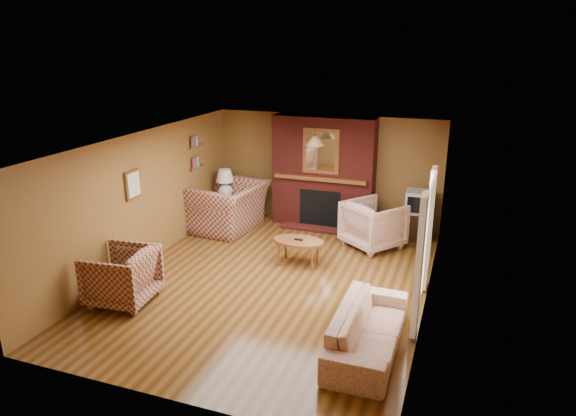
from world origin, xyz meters
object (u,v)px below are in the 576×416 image
at_px(fireplace, 323,173).
at_px(floral_armchair, 374,224).
at_px(plaid_armchair, 122,276).
at_px(coffee_table, 299,243).
at_px(table_lamp, 225,182).
at_px(crt_tv, 418,202).
at_px(floral_sofa, 368,329).
at_px(side_table, 226,210).
at_px(plaid_loveseat, 228,206).
at_px(tv_stand, 416,226).

height_order(fireplace, floral_armchair, fireplace).
relative_size(plaid_armchair, coffee_table, 1.03).
bearing_deg(fireplace, table_lamp, -165.71).
bearing_deg(plaid_armchair, crt_tv, 131.54).
distance_m(fireplace, table_lamp, 2.18).
relative_size(plaid_armchair, floral_sofa, 0.47).
bearing_deg(side_table, crt_tv, 4.74).
height_order(coffee_table, crt_tv, crt_tv).
relative_size(plaid_loveseat, plaid_armchair, 1.62).
xyz_separation_m(fireplace, table_lamp, (-2.10, -0.53, -0.26)).
distance_m(fireplace, coffee_table, 2.34).
height_order(floral_armchair, side_table, floral_armchair).
relative_size(tv_stand, crt_tv, 1.12).
height_order(plaid_loveseat, side_table, plaid_loveseat).
xyz_separation_m(table_lamp, crt_tv, (4.15, 0.34, -0.12)).
bearing_deg(side_table, fireplace, 14.29).
relative_size(floral_armchair, coffee_table, 1.09).
relative_size(floral_sofa, coffee_table, 2.16).
height_order(coffee_table, table_lamp, table_lamp).
distance_m(plaid_armchair, floral_armchair, 4.82).
relative_size(plaid_loveseat, coffee_table, 1.66).
bearing_deg(crt_tv, floral_sofa, -92.01).
distance_m(fireplace, floral_sofa, 4.93).
relative_size(table_lamp, crt_tv, 1.26).
relative_size(side_table, tv_stand, 0.98).
bearing_deg(plaid_loveseat, table_lamp, -143.05).
bearing_deg(tv_stand, floral_armchair, -137.56).
xyz_separation_m(plaid_loveseat, coffee_table, (2.03, -1.26, -0.09)).
bearing_deg(tv_stand, plaid_armchair, -133.67).
height_order(fireplace, coffee_table, fireplace).
height_order(plaid_loveseat, plaid_armchair, plaid_loveseat).
xyz_separation_m(floral_armchair, tv_stand, (0.76, 0.71, -0.18)).
height_order(floral_armchair, tv_stand, floral_armchair).
distance_m(plaid_loveseat, table_lamp, 0.63).
xyz_separation_m(plaid_armchair, table_lamp, (-0.15, 3.93, 0.49)).
xyz_separation_m(fireplace, plaid_loveseat, (-1.85, -0.94, -0.68)).
height_order(fireplace, side_table, fireplace).
bearing_deg(floral_sofa, side_table, 45.47).
distance_m(plaid_armchair, floral_sofa, 3.85).
relative_size(floral_armchair, tv_stand, 1.77).
xyz_separation_m(plaid_armchair, coffee_table, (2.13, 2.26, -0.02)).
xyz_separation_m(plaid_loveseat, floral_armchair, (3.14, 0.05, -0.04)).
xyz_separation_m(tv_stand, crt_tv, (0.00, -0.01, 0.51)).
distance_m(plaid_loveseat, coffee_table, 2.39).
bearing_deg(tv_stand, crt_tv, -90.57).
height_order(plaid_loveseat, floral_sofa, plaid_loveseat).
distance_m(fireplace, floral_armchair, 1.73).
height_order(side_table, tv_stand, tv_stand).
xyz_separation_m(plaid_loveseat, crt_tv, (3.90, 0.75, 0.30)).
bearing_deg(coffee_table, crt_tv, 47.02).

